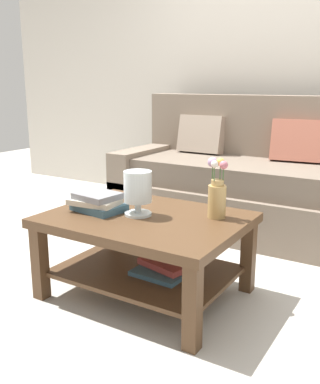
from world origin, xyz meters
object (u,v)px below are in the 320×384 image
object	(u,v)px
couch	(241,183)
book_stack_main	(97,202)
flower_pitcher	(217,193)
coffee_table	(147,238)
glass_hurricane_vase	(138,189)

from	to	relation	value
couch	book_stack_main	size ratio (longest dim) A/B	6.46
book_stack_main	flower_pitcher	world-z (taller)	flower_pitcher
coffee_table	book_stack_main	xyz separation A→B (m)	(-0.28, -0.07, 0.18)
coffee_table	flower_pitcher	size ratio (longest dim) A/B	3.26
book_stack_main	flower_pitcher	xyz separation A→B (m)	(0.62, 0.24, 0.08)
glass_hurricane_vase	coffee_table	bearing A→B (deg)	15.40
book_stack_main	flower_pitcher	size ratio (longest dim) A/B	0.95
glass_hurricane_vase	book_stack_main	bearing A→B (deg)	-166.94
book_stack_main	glass_hurricane_vase	bearing A→B (deg)	13.06
glass_hurricane_vase	flower_pitcher	size ratio (longest dim) A/B	0.76
glass_hurricane_vase	flower_pitcher	bearing A→B (deg)	25.98
flower_pitcher	book_stack_main	bearing A→B (deg)	-158.75
couch	book_stack_main	distance (m)	1.51
couch	book_stack_main	world-z (taller)	couch
coffee_table	glass_hurricane_vase	bearing A→B (deg)	-164.60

